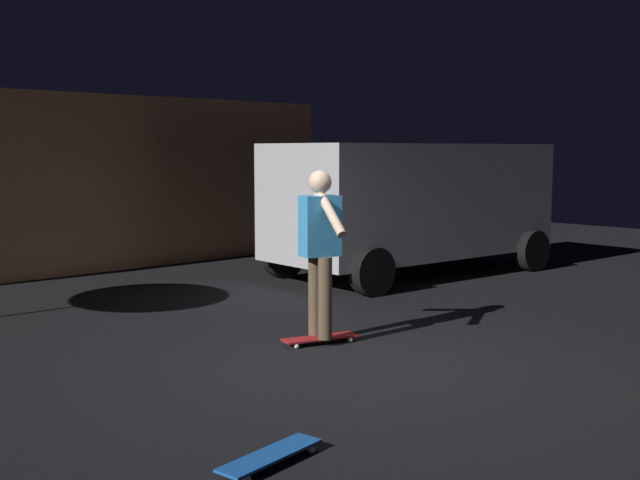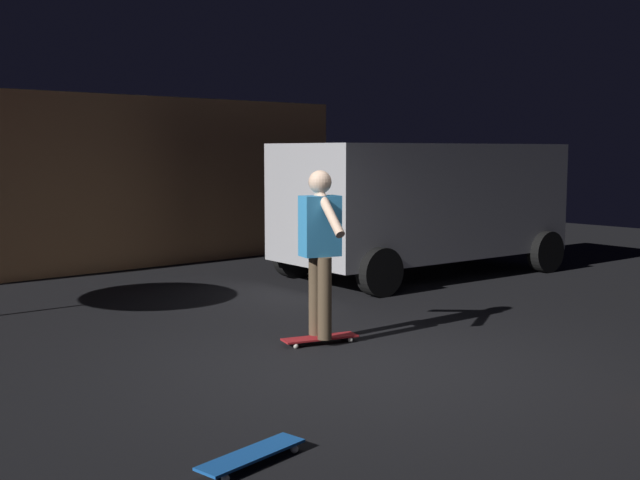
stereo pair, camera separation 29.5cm
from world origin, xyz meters
name	(u,v)px [view 2 (the right image)]	position (x,y,z in m)	size (l,w,h in m)	color
ground_plane	(358,366)	(0.00, 0.00, 0.00)	(28.00, 28.00, 0.00)	black
low_building	(63,180)	(0.93, 8.51, 1.41)	(9.09, 3.77, 2.82)	tan
parked_van	(424,201)	(4.40, 3.13, 1.16)	(4.73, 2.50, 2.03)	#B2B2B7
skateboard_ridden	(320,338)	(0.28, 0.85, 0.06)	(0.80, 0.41, 0.07)	#AD1E23
skateboard_spare	(252,455)	(-2.05, -1.18, 0.06)	(0.80, 0.31, 0.07)	#1959B2
skater	(320,241)	(0.28, 0.85, 1.04)	(0.43, 0.97, 1.67)	brown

